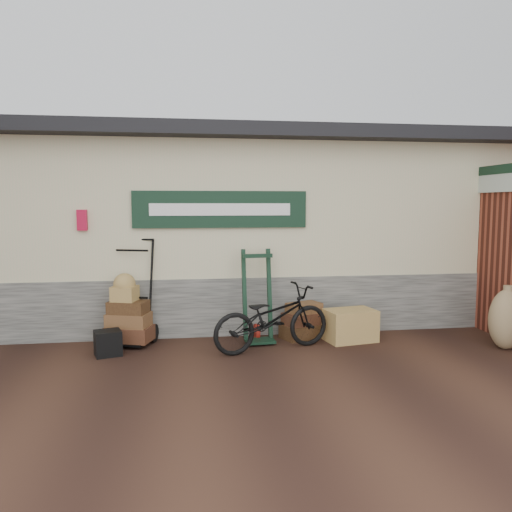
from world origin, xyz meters
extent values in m
plane|color=black|center=(0.00, 0.00, 0.00)|extent=(80.00, 80.00, 0.00)
cube|color=#4C4C47|center=(0.00, 2.75, 0.45)|extent=(14.00, 3.54, 0.90)
cube|color=beige|center=(0.00, 2.75, 1.95)|extent=(14.00, 3.50, 2.10)
cube|color=black|center=(0.00, 2.60, 3.10)|extent=(14.40, 4.10, 0.20)
cube|color=black|center=(-0.30, 0.97, 1.95)|extent=(2.60, 0.06, 0.55)
cube|color=white|center=(-0.30, 0.94, 1.95)|extent=(2.10, 0.01, 0.18)
cube|color=#AF0C2D|center=(-2.30, 0.97, 1.80)|extent=(0.14, 0.10, 0.30)
cube|color=#194C2D|center=(3.88, 0.20, 2.35)|extent=(0.04, 2.40, 0.28)
cube|color=black|center=(3.88, 0.20, 2.55)|extent=(0.05, 2.50, 0.14)
cube|color=olive|center=(1.58, 0.48, 0.23)|extent=(0.79, 0.59, 0.47)
cube|color=black|center=(-1.88, 0.24, 0.17)|extent=(0.41, 0.38, 0.34)
imported|color=black|center=(0.35, 0.16, 0.51)|extent=(1.08, 1.84, 1.01)
ellipsoid|color=olive|center=(3.85, 0.07, 0.36)|extent=(0.55, 0.51, 0.72)
ellipsoid|color=olive|center=(3.61, -0.24, 0.43)|extent=(0.65, 0.60, 0.85)
camera|label=1|loc=(-0.83, -6.52, 2.03)|focal=35.00mm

